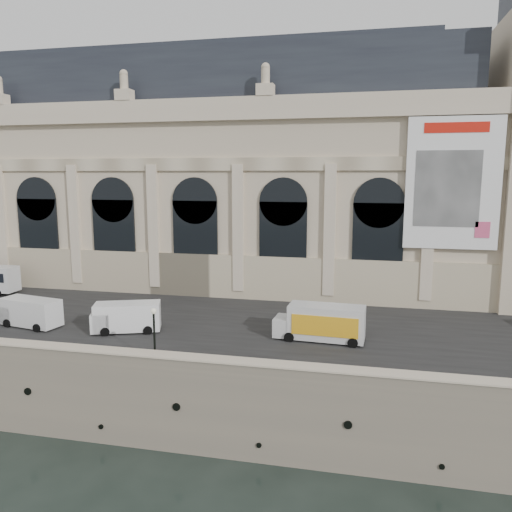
{
  "coord_description": "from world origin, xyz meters",
  "views": [
    {
      "loc": [
        14.61,
        -31.24,
        19.92
      ],
      "look_at": [
        2.97,
        22.0,
        10.97
      ],
      "focal_mm": 35.0,
      "sensor_mm": 36.0,
      "label": 1
    }
  ],
  "objects_px": {
    "van_c": "(123,317)",
    "box_truck": "(321,323)",
    "lamp_right": "(154,336)",
    "van_b": "(28,312)"
  },
  "relations": [
    {
      "from": "lamp_right",
      "to": "box_truck",
      "type": "bearing_deg",
      "value": 34.0
    },
    {
      "from": "van_b",
      "to": "box_truck",
      "type": "relative_size",
      "value": 0.8
    },
    {
      "from": "van_c",
      "to": "box_truck",
      "type": "distance_m",
      "value": 17.46
    },
    {
      "from": "van_b",
      "to": "van_c",
      "type": "distance_m",
      "value": 9.43
    },
    {
      "from": "van_c",
      "to": "box_truck",
      "type": "relative_size",
      "value": 0.82
    },
    {
      "from": "van_c",
      "to": "box_truck",
      "type": "height_order",
      "value": "box_truck"
    },
    {
      "from": "van_c",
      "to": "lamp_right",
      "type": "height_order",
      "value": "lamp_right"
    },
    {
      "from": "van_b",
      "to": "van_c",
      "type": "relative_size",
      "value": 0.98
    },
    {
      "from": "van_c",
      "to": "box_truck",
      "type": "xyz_separation_m",
      "value": [
        17.4,
        1.47,
        0.19
      ]
    },
    {
      "from": "box_truck",
      "to": "van_c",
      "type": "bearing_deg",
      "value": -175.17
    }
  ]
}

